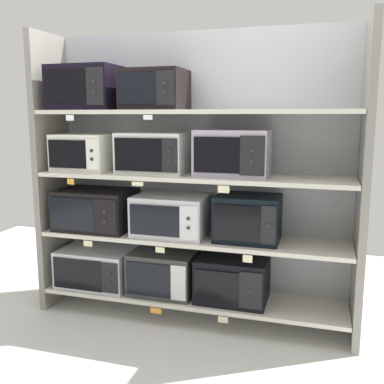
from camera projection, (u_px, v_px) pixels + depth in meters
back_panel at (201, 174)px, 3.43m from camera, size 2.46×0.04×2.14m
upright_left at (52, 173)px, 3.53m from camera, size 0.05×0.46×2.14m
upright_right at (363, 186)px, 2.87m from camera, size 0.05×0.46×2.14m
shelf_0 at (192, 296)px, 3.35m from camera, size 2.26×0.46×0.03m
microwave_0 at (98, 266)px, 3.54m from camera, size 0.57×0.44×0.29m
microwave_1 at (164, 271)px, 3.38m from camera, size 0.49×0.40×0.32m
microwave_2 at (233, 279)px, 3.23m from camera, size 0.50×0.40×0.32m
price_tag_0 at (156, 311)px, 3.20m from camera, size 0.08×0.00×0.04m
price_tag_1 at (223, 320)px, 3.06m from camera, size 0.07×0.00×0.04m
shelf_1 at (192, 238)px, 3.27m from camera, size 2.26×0.46×0.03m
microwave_3 at (96, 209)px, 3.46m from camera, size 0.58×0.43×0.31m
microwave_4 at (172, 215)px, 3.29m from camera, size 0.53×0.42×0.30m
microwave_5 at (248, 218)px, 3.12m from camera, size 0.45×0.35×0.33m
price_tag_2 at (88, 244)px, 3.27m from camera, size 0.07×0.00×0.04m
price_tag_3 at (160, 250)px, 3.11m from camera, size 0.07×0.00×0.04m
price_tag_4 at (248, 259)px, 2.93m from camera, size 0.07×0.00×0.05m
shelf_2 at (192, 176)px, 3.20m from camera, size 2.26×0.46×0.03m
microwave_6 at (85, 152)px, 3.41m from camera, size 0.43×0.38×0.28m
microwave_7 at (153, 153)px, 3.25m from camera, size 0.50×0.34×0.29m
microwave_8 at (233, 153)px, 3.08m from camera, size 0.50×0.38×0.32m
price_tag_5 at (71, 182)px, 3.23m from camera, size 0.06×0.00×0.04m
price_tag_6 at (138, 184)px, 3.08m from camera, size 0.09×0.00×0.03m
price_tag_7 at (224, 189)px, 2.90m from camera, size 0.08×0.00×0.05m
shelf_3 at (192, 112)px, 3.12m from camera, size 2.26×0.46×0.03m
microwave_9 at (87, 88)px, 3.32m from camera, size 0.50×0.41×0.32m
microwave_10 at (155, 90)px, 3.17m from camera, size 0.44×0.38×0.28m
price_tag_8 at (70, 118)px, 3.14m from camera, size 0.06×0.00×0.04m
price_tag_9 at (148, 117)px, 2.97m from camera, size 0.06×0.00×0.03m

